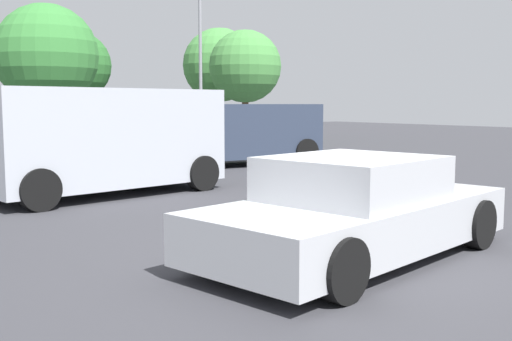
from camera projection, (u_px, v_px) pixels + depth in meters
name	position (u px, v px, depth m)	size (l,w,h in m)	color
ground_plane	(337.00, 261.00, 7.34)	(80.00, 80.00, 0.00)	#38383D
sedan_foreground	(355.00, 211.00, 7.40)	(4.66, 2.52, 1.25)	#B7BABF
van_white	(103.00, 138.00, 12.55)	(5.07, 2.70, 2.17)	#B2B7C1
suv_dark	(244.00, 132.00, 18.70)	(4.78, 2.62, 1.85)	#2D384C
light_post_near	(200.00, 33.00, 25.84)	(0.44, 0.44, 7.25)	gray
tree_back_left	(47.00, 56.00, 21.32)	(3.57, 3.57, 5.32)	brown
tree_back_center	(245.00, 67.00, 28.43)	(3.37, 3.37, 5.27)	brown
tree_back_right	(220.00, 65.00, 33.91)	(4.07, 4.07, 6.02)	brown
tree_far_right	(77.00, 66.00, 29.78)	(3.33, 3.33, 5.36)	brown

